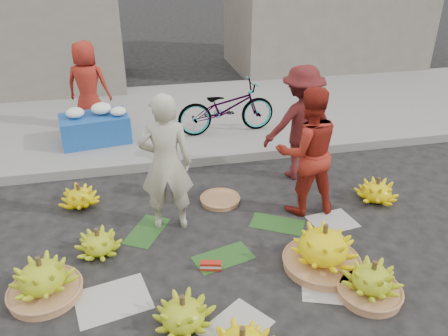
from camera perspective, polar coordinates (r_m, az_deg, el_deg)
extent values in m
plane|color=black|center=(5.13, 0.53, -10.13)|extent=(80.00, 80.00, 0.00)
cube|color=gray|center=(6.94, -3.56, 1.16)|extent=(40.00, 0.25, 0.15)
cube|color=gray|center=(8.87, -5.78, 6.86)|extent=(40.00, 4.00, 0.12)
cylinder|color=#A66E45|center=(4.82, -22.26, -14.76)|extent=(0.70, 0.70, 0.09)
cylinder|color=#44311B|center=(4.60, -23.07, -11.28)|extent=(0.05, 0.05, 0.12)
cylinder|color=#44311B|center=(4.06, -5.47, -16.97)|extent=(0.05, 0.05, 0.12)
cylinder|color=#44311B|center=(3.75, 2.42, -20.79)|extent=(0.05, 0.05, 0.12)
cylinder|color=#A66E45|center=(4.71, 18.44, -15.17)|extent=(0.61, 0.61, 0.09)
cylinder|color=#44311B|center=(4.50, 19.05, -12.08)|extent=(0.05, 0.05, 0.12)
cylinder|color=#A66E45|center=(4.94, 12.59, -11.98)|extent=(0.82, 0.82, 0.09)
cylinder|color=#44311B|center=(4.68, 13.12, -7.86)|extent=(0.05, 0.05, 0.12)
cylinder|color=#44311B|center=(6.19, 19.51, -1.72)|extent=(0.05, 0.05, 0.12)
cylinder|color=#44311B|center=(5.09, -16.28, -8.19)|extent=(0.05, 0.05, 0.12)
cylinder|color=#44311B|center=(6.04, -18.51, -2.51)|extent=(0.05, 0.05, 0.12)
cylinder|color=#A66E45|center=(5.92, -0.51, -4.19)|extent=(0.53, 0.53, 0.06)
cube|color=#B42013|center=(4.78, -1.73, -12.62)|extent=(0.24, 0.13, 0.09)
imported|color=beige|center=(5.09, -7.60, 0.53)|extent=(0.66, 0.47, 1.70)
imported|color=#B12B1B|center=(5.49, 10.81, 2.10)|extent=(0.82, 0.65, 1.66)
imported|color=maroon|center=(6.36, 9.98, 5.75)|extent=(1.14, 0.73, 1.67)
cube|color=#184A9C|center=(7.70, -16.48, 4.98)|extent=(1.19, 0.85, 0.46)
ellipsoid|color=white|center=(7.58, -18.88, 6.80)|extent=(0.29, 0.29, 0.16)
ellipsoid|color=white|center=(7.63, -15.74, 7.44)|extent=(0.33, 0.33, 0.18)
ellipsoid|color=white|center=(7.49, -13.64, 7.18)|extent=(0.26, 0.26, 0.14)
cylinder|color=gray|center=(7.55, -19.37, 3.51)|extent=(0.28, 0.28, 0.32)
imported|color=#B12B1B|center=(8.20, -17.37, 10.25)|extent=(0.87, 0.69, 1.56)
imported|color=gray|center=(7.70, 0.32, 7.90)|extent=(0.71, 1.77, 0.91)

